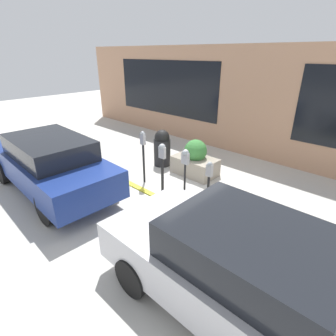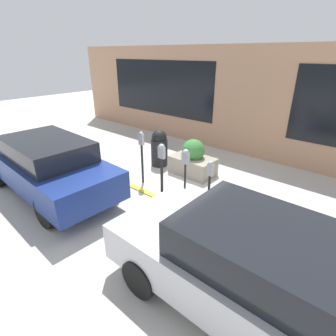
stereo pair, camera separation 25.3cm
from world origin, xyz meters
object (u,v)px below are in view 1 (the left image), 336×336
(planter_box, at_px, (195,161))
(parked_car_middle, at_px, (50,162))
(trash_bin, at_px, (162,148))
(parking_meter_second, at_px, (185,163))
(parking_meter_fourth, at_px, (143,149))
(parking_meter_middle, at_px, (162,160))
(parking_meter_nearest, at_px, (209,178))
(parked_car_front, at_px, (240,268))

(planter_box, distance_m, parked_car_middle, 4.19)
(parked_car_middle, relative_size, trash_bin, 3.91)
(parking_meter_second, distance_m, parking_meter_fourth, 1.59)
(parking_meter_fourth, bearing_deg, parking_meter_second, 178.39)
(parking_meter_fourth, bearing_deg, parking_meter_middle, 176.84)
(parking_meter_second, relative_size, parked_car_middle, 0.30)
(parking_meter_middle, bearing_deg, parking_meter_second, 179.98)
(parking_meter_second, relative_size, parking_meter_fourth, 0.92)
(parking_meter_nearest, bearing_deg, trash_bin, -25.34)
(parking_meter_second, bearing_deg, parked_car_front, 144.13)
(parking_meter_middle, height_order, parked_car_middle, parked_car_middle)
(parking_meter_middle, xyz_separation_m, planter_box, (0.06, -1.52, -0.50))
(parked_car_front, relative_size, trash_bin, 3.39)
(parking_meter_fourth, bearing_deg, parking_meter_nearest, 179.02)
(trash_bin, bearing_deg, parking_meter_second, 147.64)
(parking_meter_fourth, height_order, planter_box, parking_meter_fourth)
(planter_box, xyz_separation_m, parked_car_front, (-3.40, 3.36, 0.34))
(parked_car_middle, bearing_deg, parking_meter_middle, -136.84)
(parking_meter_nearest, xyz_separation_m, parking_meter_second, (0.71, 0.01, 0.19))
(parking_meter_nearest, height_order, parking_meter_fourth, parking_meter_fourth)
(trash_bin, bearing_deg, parked_car_middle, 74.37)
(parked_car_middle, bearing_deg, parking_meter_fourth, -123.97)
(parking_meter_second, bearing_deg, parked_car_middle, 33.33)
(parking_meter_middle, bearing_deg, planter_box, -87.55)
(trash_bin, bearing_deg, parking_meter_middle, 134.82)
(parking_meter_nearest, bearing_deg, planter_box, -44.16)
(parking_meter_second, xyz_separation_m, planter_box, (0.85, -1.52, -0.64))
(parking_meter_second, relative_size, parking_meter_middle, 1.03)
(parked_car_front, height_order, trash_bin, parked_car_front)
(parking_meter_fourth, bearing_deg, trash_bin, -67.62)
(parking_meter_middle, bearing_deg, parked_car_middle, 41.50)
(parked_car_middle, bearing_deg, parking_meter_nearest, -150.16)
(parked_car_front, xyz_separation_m, trash_bin, (4.67, -3.19, -0.17))
(parking_meter_nearest, distance_m, trash_bin, 3.15)
(parking_meter_nearest, distance_m, parking_meter_fourth, 2.30)
(parked_car_middle, bearing_deg, trash_bin, -103.97)
(parking_meter_second, distance_m, parked_car_middle, 3.68)
(parking_meter_middle, distance_m, parking_meter_fourth, 0.81)
(parking_meter_nearest, relative_size, trash_bin, 1.07)
(parking_meter_second, height_order, parking_meter_fourth, parking_meter_fourth)
(parking_meter_second, distance_m, parking_meter_middle, 0.80)
(parked_car_front, bearing_deg, trash_bin, -34.12)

